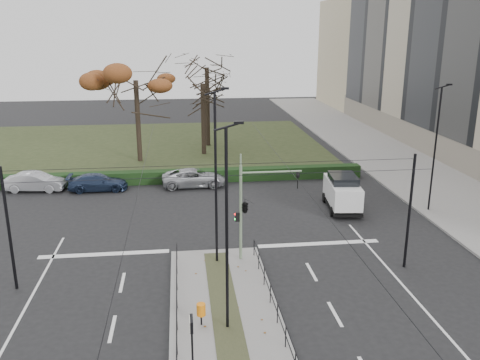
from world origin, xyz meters
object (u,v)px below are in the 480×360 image
object	(u,v)px
parked_car_fourth	(194,178)
rust_tree	(136,80)
parked_car_third	(98,182)
bare_tree_near	(203,89)
traffic_light	(246,205)
litter_bin	(201,310)
white_van	(342,191)
parked_car_second	(35,182)
bare_tree_center	(207,73)
streetlamp_median_near	(227,229)
info_panel	(192,330)
streetlamp_median_far	(216,177)
streetlamp_sidewalk	(435,148)

from	to	relation	value
parked_car_fourth	rust_tree	bearing A→B (deg)	28.06
parked_car_third	bare_tree_near	world-z (taller)	bare_tree_near
traffic_light	parked_car_fourth	xyz separation A→B (m)	(-2.30, 13.66, -2.41)
litter_bin	white_van	bearing A→B (deg)	52.57
traffic_light	parked_car_third	size ratio (longest dim) A/B	1.16
parked_car_second	bare_tree_center	bearing A→B (deg)	-39.46
streetlamp_median_near	rust_tree	size ratio (longest dim) A/B	0.88
bare_tree_near	info_panel	bearing A→B (deg)	-93.62
info_panel	parked_car_second	size ratio (longest dim) A/B	0.51
litter_bin	parked_car_fourth	bearing A→B (deg)	88.95
streetlamp_median_far	white_van	distance (m)	12.20
parked_car_fourth	white_van	bearing A→B (deg)	-124.74
parked_car_third	bare_tree_center	xyz separation A→B (m)	(9.22, 14.40, 6.86)
streetlamp_median_near	rust_tree	xyz separation A→B (m)	(-5.43, 28.34, 2.99)
info_panel	bare_tree_near	xyz separation A→B (m)	(2.10, 33.20, 4.47)
litter_bin	bare_tree_near	size ratio (longest dim) A/B	0.11
litter_bin	rust_tree	size ratio (longest dim) A/B	0.10
litter_bin	white_van	size ratio (longest dim) A/B	0.20
info_panel	litter_bin	bearing A→B (deg)	81.82
streetlamp_sidewalk	bare_tree_near	xyz separation A→B (m)	(-14.19, 18.02, 1.97)
bare_tree_center	streetlamp_median_far	bearing A→B (deg)	-92.42
rust_tree	streetlamp_median_near	bearing A→B (deg)	-79.15
streetlamp_median_near	parked_car_third	world-z (taller)	streetlamp_median_near
streetlamp_median_far	streetlamp_sidewalk	bearing A→B (deg)	22.82
parked_car_fourth	white_van	xyz separation A→B (m)	(9.81, -6.43, 0.56)
litter_bin	streetlamp_sidewalk	world-z (taller)	streetlamp_sidewalk
traffic_light	streetlamp_median_far	size ratio (longest dim) A/B	0.57
parked_car_third	bare_tree_center	world-z (taller)	bare_tree_center
white_van	info_panel	bearing A→B (deg)	-122.97
streetlamp_median_far	litter_bin	bearing A→B (deg)	-100.64
parked_car_fourth	traffic_light	bearing A→B (deg)	-171.98
traffic_light	info_panel	distance (m)	9.72
traffic_light	litter_bin	size ratio (longest dim) A/B	5.38
traffic_light	streetlamp_sidewalk	bearing A→B (deg)	24.62
white_van	rust_tree	distance (m)	21.62
streetlamp_median_far	parked_car_second	world-z (taller)	streetlamp_median_far
rust_tree	white_van	bearing A→B (deg)	-45.42
white_van	rust_tree	world-z (taller)	rust_tree
info_panel	white_van	size ratio (longest dim) A/B	0.48
streetlamp_median_far	bare_tree_near	xyz separation A→B (m)	(0.55, 24.23, 1.64)
parked_car_fourth	bare_tree_center	bearing A→B (deg)	-9.27
info_panel	bare_tree_center	xyz separation A→B (m)	(2.73, 36.99, 5.61)
info_panel	white_van	bearing A→B (deg)	57.03
white_van	parked_car_fourth	bearing A→B (deg)	146.78
litter_bin	streetlamp_median_far	distance (m)	7.16
streetlamp_median_near	parked_car_third	xyz separation A→B (m)	(-8.00, 19.81, -3.80)
info_panel	bare_tree_near	world-z (taller)	bare_tree_near
info_panel	bare_tree_near	size ratio (longest dim) A/B	0.25
litter_bin	info_panel	distance (m)	3.29
litter_bin	parked_car_fourth	xyz separation A→B (m)	(0.36, 19.72, -0.13)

